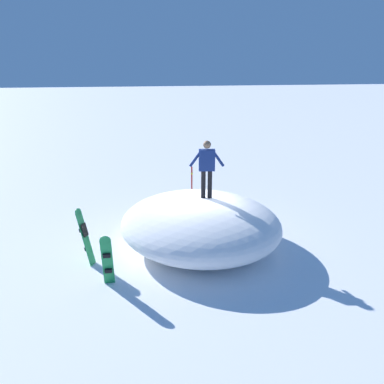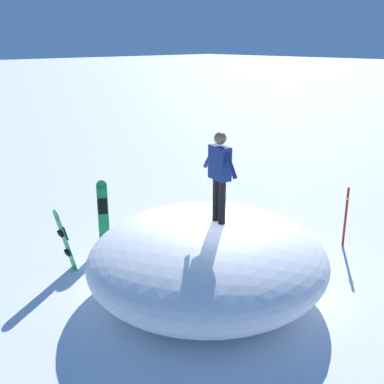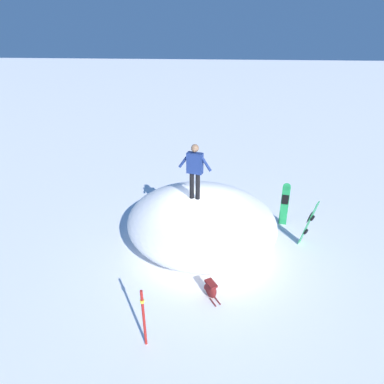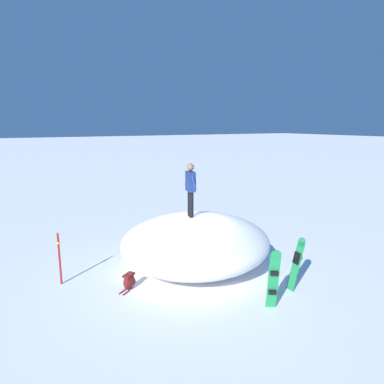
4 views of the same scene
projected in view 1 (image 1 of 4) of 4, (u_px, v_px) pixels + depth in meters
ground at (196, 243)px, 12.32m from camera, size 240.00×240.00×0.00m
snow_mound at (200, 224)px, 11.75m from camera, size 6.82×6.91×1.65m
snowboarder_standing at (207, 165)px, 11.29m from camera, size 1.07×0.31×1.79m
snowboard_primary_upright at (85, 236)px, 10.74m from camera, size 0.47×0.43×1.71m
snowboard_secondary_upright at (107, 260)px, 9.58m from camera, size 0.32×0.40×1.54m
backpack_near at (169, 214)px, 14.15m from camera, size 0.52×0.62×0.48m
trail_marker_pole at (192, 184)px, 15.80m from camera, size 0.10×0.10×1.58m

